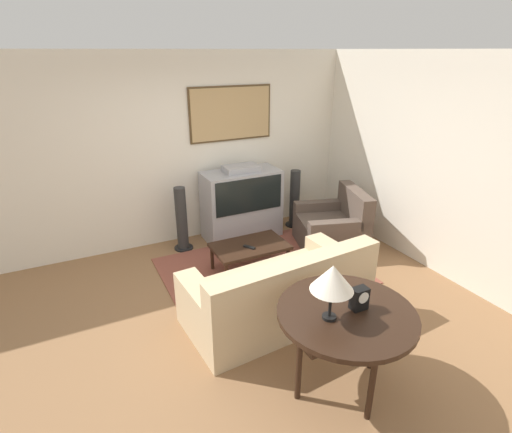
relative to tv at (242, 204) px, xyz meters
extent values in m
plane|color=#8E6642|center=(-0.78, -1.75, -0.54)|extent=(12.00, 12.00, 0.00)
cube|color=silver|center=(-0.78, 0.38, 0.81)|extent=(12.00, 0.06, 2.70)
cube|color=#4C381E|center=(0.00, 0.33, 1.30)|extent=(1.27, 0.03, 0.78)
cube|color=tan|center=(0.00, 0.31, 1.30)|extent=(1.22, 0.01, 0.73)
cube|color=silver|center=(1.85, -1.75, 0.81)|extent=(0.06, 12.00, 2.70)
cube|color=brown|center=(-0.22, -1.09, -0.53)|extent=(2.45, 1.90, 0.01)
cube|color=#9E9EA3|center=(0.00, 0.00, -0.30)|extent=(1.15, 0.55, 0.47)
cube|color=#9E9EA3|center=(0.00, 0.00, 0.22)|extent=(1.15, 0.55, 0.57)
cube|color=black|center=(0.00, -0.28, 0.22)|extent=(1.03, 0.01, 0.51)
cube|color=#9E9EA3|center=(0.00, 0.00, 0.55)|extent=(0.52, 0.30, 0.09)
cube|color=#CCB289|center=(-0.51, -2.00, -0.32)|extent=(1.99, 1.08, 0.42)
cube|color=#CCB289|center=(-0.48, -2.36, 0.10)|extent=(1.94, 0.36, 0.42)
cube|color=#CCB289|center=(0.34, -1.94, -0.24)|extent=(0.31, 0.96, 0.58)
cube|color=#CCB289|center=(-1.35, -2.06, -0.24)|extent=(0.31, 0.96, 0.58)
cube|color=gray|center=(-0.06, -2.19, 0.06)|extent=(0.37, 0.15, 0.34)
cube|color=gray|center=(-0.92, -2.26, 0.06)|extent=(0.37, 0.15, 0.34)
cube|color=brown|center=(0.99, -0.91, -0.32)|extent=(1.11, 1.15, 0.44)
cube|color=brown|center=(1.33, -1.01, 0.11)|extent=(0.45, 0.94, 0.43)
cube|color=brown|center=(1.11, -0.54, -0.25)|extent=(0.89, 0.41, 0.58)
cube|color=brown|center=(0.88, -1.27, -0.25)|extent=(0.89, 0.41, 0.58)
cube|color=black|center=(-0.35, -1.01, -0.18)|extent=(0.95, 0.59, 0.04)
cylinder|color=black|center=(-0.78, -1.26, -0.37)|extent=(0.04, 0.04, 0.34)
cylinder|color=black|center=(0.08, -1.26, -0.37)|extent=(0.04, 0.04, 0.34)
cylinder|color=black|center=(-0.78, -0.77, -0.37)|extent=(0.04, 0.04, 0.34)
cylinder|color=black|center=(0.08, -0.77, -0.37)|extent=(0.04, 0.04, 0.34)
cylinder|color=black|center=(-0.51, -3.12, 0.22)|extent=(1.11, 1.11, 0.04)
cube|color=black|center=(-0.51, -3.12, 0.16)|extent=(0.95, 0.44, 0.08)
cylinder|color=black|center=(-0.89, -3.06, -0.17)|extent=(0.05, 0.05, 0.74)
cylinder|color=black|center=(-0.12, -3.06, -0.17)|extent=(0.05, 0.05, 0.74)
cylinder|color=black|center=(-0.51, -3.48, -0.17)|extent=(0.05, 0.05, 0.74)
cylinder|color=black|center=(-0.69, -3.13, 0.26)|extent=(0.11, 0.11, 0.02)
cylinder|color=black|center=(-0.69, -3.13, 0.47)|extent=(0.02, 0.02, 0.40)
cone|color=silver|center=(-0.69, -3.13, 0.60)|extent=(0.33, 0.33, 0.21)
cube|color=black|center=(-0.40, -3.13, 0.34)|extent=(0.13, 0.09, 0.19)
cylinder|color=white|center=(-0.40, -3.18, 0.37)|extent=(0.10, 0.01, 0.10)
cube|color=black|center=(-0.39, -1.08, -0.15)|extent=(0.12, 0.16, 0.02)
cylinder|color=black|center=(-0.94, 0.00, -0.53)|extent=(0.27, 0.27, 0.02)
cylinder|color=#2D2D2D|center=(-0.94, 0.00, -0.07)|extent=(0.16, 0.16, 0.94)
cylinder|color=black|center=(0.94, 0.00, -0.53)|extent=(0.27, 0.27, 0.02)
cylinder|color=#2D2D2D|center=(0.94, 0.00, -0.07)|extent=(0.16, 0.16, 0.94)
camera|label=1|loc=(-2.32, -5.14, 2.16)|focal=28.00mm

